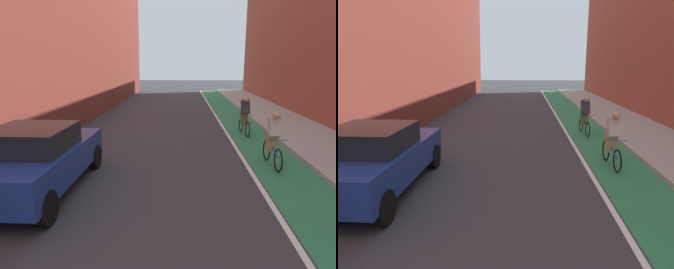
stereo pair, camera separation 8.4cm
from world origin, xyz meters
The scene contains 7 objects.
ground_plane centered at (0.00, 15.26, 0.00)m, with size 84.76×84.76×0.00m, color #38383D.
bike_lane_paint centered at (3.16, 17.26, 0.00)m, with size 1.60×38.53×0.00m, color #2D8451.
lane_divider_stripe centered at (2.26, 17.26, 0.00)m, with size 0.12×38.53×0.00m, color white.
sidewalk_right centered at (5.37, 17.26, 0.07)m, with size 2.82×38.53×0.14m, color #A8A59E.
parked_sedan_blue centered at (-2.91, 9.76, 0.78)m, with size 1.90×4.25×1.53m.
cyclist_trailing centered at (2.95, 11.82, 0.81)m, with size 0.48×1.69×1.60m.
cyclist_far centered at (2.94, 15.89, 0.80)m, with size 0.48×1.66×1.58m.
Camera 1 is at (0.37, 3.26, 2.88)m, focal length 32.80 mm.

